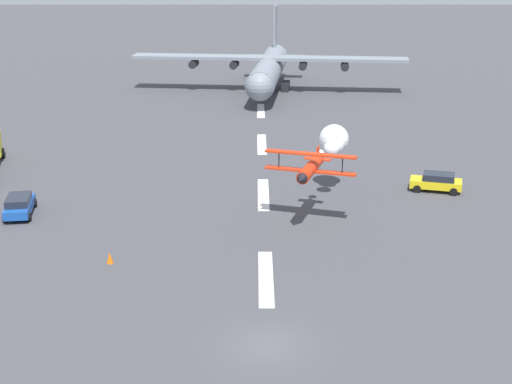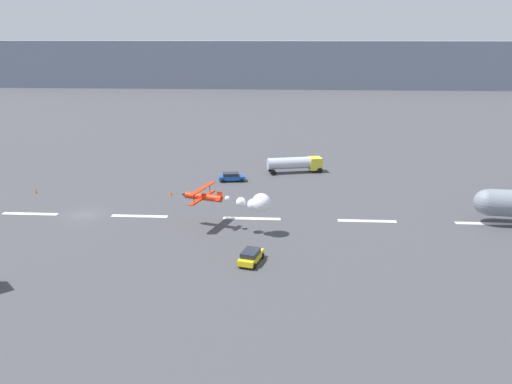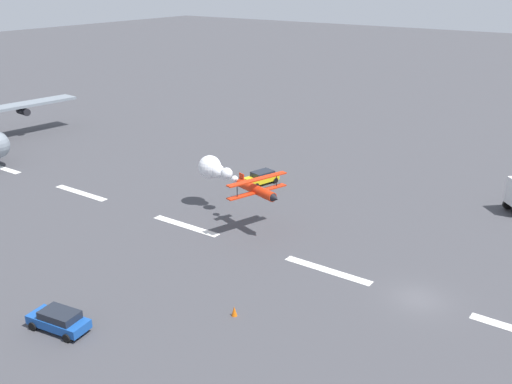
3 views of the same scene
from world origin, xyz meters
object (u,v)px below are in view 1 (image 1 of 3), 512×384
stunt_biplane_red (329,147)px  followme_car_yellow (437,182)px  cargo_transport_plane (268,69)px  airport_staff_sedan (19,205)px  traffic_cone_far (110,258)px

stunt_biplane_red → followme_car_yellow: 9.94m
cargo_transport_plane → airport_staff_sedan: size_ratio=8.07×
cargo_transport_plane → traffic_cone_far: (-57.03, 11.11, -2.84)m
cargo_transport_plane → traffic_cone_far: bearing=169.0°
followme_car_yellow → traffic_cone_far: (-14.58, 24.46, -0.44)m
airport_staff_sedan → traffic_cone_far: (-8.88, -8.51, -0.44)m
followme_car_yellow → traffic_cone_far: size_ratio=6.01×
cargo_transport_plane → followme_car_yellow: 44.57m
airport_staff_sedan → traffic_cone_far: size_ratio=6.27×
cargo_transport_plane → airport_staff_sedan: (-48.15, 19.61, -2.40)m
cargo_transport_plane → followme_car_yellow: (-42.46, -13.35, -2.40)m
followme_car_yellow → traffic_cone_far: followme_car_yellow is taller
cargo_transport_plane → airport_staff_sedan: 52.05m
stunt_biplane_red → airport_staff_sedan: stunt_biplane_red is taller
stunt_biplane_red → followme_car_yellow: bearing=-80.9°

